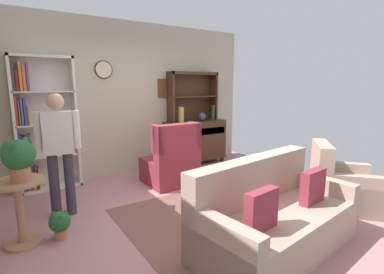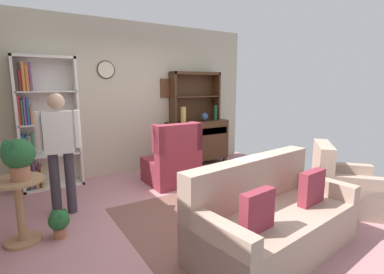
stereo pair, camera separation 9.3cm
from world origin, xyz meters
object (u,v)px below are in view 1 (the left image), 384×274
object	(u,v)px
plant_stand	(19,206)
coffee_table	(232,186)
book_stack	(238,179)
sideboard	(195,140)
bottle_wine	(213,113)
armchair_floral	(340,186)
potted_plant_small	(60,223)
couch_floral	(273,219)
vase_tall	(181,115)
wingback_chair	(172,162)
sideboard_hutch	(192,90)
person_reading	(59,146)
vase_round	(202,117)
potted_plant_large	(18,157)
bookshelf	(40,125)

from	to	relation	value
plant_stand	coffee_table	distance (m)	2.43
plant_stand	book_stack	distance (m)	2.52
sideboard	bottle_wine	world-z (taller)	bottle_wine
armchair_floral	plant_stand	size ratio (longest dim) A/B	1.54
bottle_wine	potted_plant_small	bearing A→B (deg)	-153.98
couch_floral	potted_plant_small	bearing A→B (deg)	142.59
vase_tall	coffee_table	distance (m)	2.32
coffee_table	book_stack	world-z (taller)	book_stack
wingback_chair	book_stack	distance (m)	1.42
sideboard	plant_stand	world-z (taller)	sideboard
sideboard_hutch	armchair_floral	bearing A→B (deg)	-81.61
coffee_table	vase_tall	bearing A→B (deg)	76.18
sideboard_hutch	bottle_wine	distance (m)	0.65
person_reading	couch_floral	bearing A→B (deg)	-50.10
couch_floral	sideboard_hutch	bearing A→B (deg)	70.71
person_reading	armchair_floral	bearing A→B (deg)	-29.21
vase_tall	bottle_wine	bearing A→B (deg)	-0.66
vase_round	potted_plant_large	bearing A→B (deg)	-154.78
armchair_floral	book_stack	xyz separation A→B (m)	(-1.28, 0.65, 0.16)
plant_stand	vase_tall	bearing A→B (deg)	27.91
vase_round	wingback_chair	size ratio (longest dim) A/B	0.16
wingback_chair	potted_plant_small	world-z (taller)	wingback_chair
coffee_table	sideboard	bearing A→B (deg)	67.58
vase_tall	potted_plant_large	size ratio (longest dim) A/B	0.73
vase_tall	potted_plant_small	bearing A→B (deg)	-147.29
couch_floral	person_reading	size ratio (longest dim) A/B	1.21
bookshelf	book_stack	size ratio (longest dim) A/B	12.01
vase_round	sideboard_hutch	bearing A→B (deg)	126.48
vase_round	plant_stand	world-z (taller)	vase_round
vase_tall	potted_plant_large	bearing A→B (deg)	-151.08
wingback_chair	armchair_floral	bearing A→B (deg)	-54.22
couch_floral	vase_round	bearing A→B (deg)	67.54
sideboard	coffee_table	world-z (taller)	sideboard
sideboard	sideboard_hutch	size ratio (longest dim) A/B	1.18
sideboard_hutch	couch_floral	size ratio (longest dim) A/B	0.58
armchair_floral	potted_plant_small	bearing A→B (deg)	160.47
couch_floral	potted_plant_large	size ratio (longest dim) A/B	4.43
armchair_floral	sideboard	bearing A→B (deg)	98.70
potted_plant_small	book_stack	size ratio (longest dim) A/B	1.77
sideboard_hutch	vase_round	size ratio (longest dim) A/B	6.47
couch_floral	coffee_table	xyz separation A→B (m)	(0.20, 0.86, 0.04)
couch_floral	potted_plant_small	distance (m)	2.27
sideboard_hutch	potted_plant_large	bearing A→B (deg)	-151.44
bookshelf	bottle_wine	world-z (taller)	bookshelf
coffee_table	armchair_floral	bearing A→B (deg)	-26.42
wingback_chair	book_stack	world-z (taller)	wingback_chair
vase_tall	bottle_wine	size ratio (longest dim) A/B	0.98
bookshelf	potted_plant_large	size ratio (longest dim) A/B	4.92
sideboard	plant_stand	bearing A→B (deg)	-153.85
armchair_floral	coffee_table	world-z (taller)	armchair_floral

